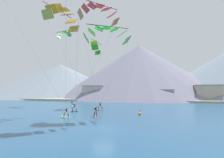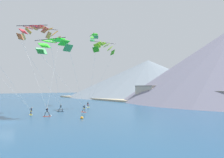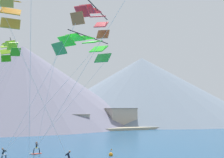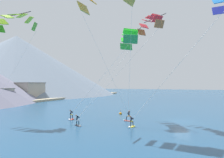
# 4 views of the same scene
# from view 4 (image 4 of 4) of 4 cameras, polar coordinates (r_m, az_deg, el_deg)

# --- Properties ---
(ground_plane) EXTENTS (400.00, 400.00, 0.00)m
(ground_plane) POSITION_cam_4_polar(r_m,az_deg,el_deg) (38.49, 17.79, -10.35)
(ground_plane) COLOR navy
(kitesurfer_near_trail) EXTENTS (1.78, 0.63, 1.65)m
(kitesurfer_near_trail) POSITION_cam_4_polar(r_m,az_deg,el_deg) (31.48, 4.97, -11.64)
(kitesurfer_near_trail) COLOR yellow
(kitesurfer_near_trail) RESTS_ON ground
(kitesurfer_mid_center) EXTENTS (0.63, 1.77, 1.81)m
(kitesurfer_mid_center) POSITION_cam_4_polar(r_m,az_deg,el_deg) (36.39, 4.10, -10.04)
(kitesurfer_mid_center) COLOR #E54C33
(kitesurfer_mid_center) RESTS_ON ground
(kitesurfer_far_left) EXTENTS (1.78, 0.67, 1.77)m
(kitesurfer_far_left) POSITION_cam_4_polar(r_m,az_deg,el_deg) (38.20, -10.72, -9.64)
(kitesurfer_far_left) COLOR #E54C33
(kitesurfer_far_left) RESTS_ON ground
(kitesurfer_far_right) EXTENTS (1.34, 1.65, 1.72)m
(kitesurfer_far_right) POSITION_cam_4_polar(r_m,az_deg,el_deg) (32.53, -8.84, -11.19)
(kitesurfer_far_right) COLOR black
(kitesurfer_far_right) RESTS_ON ground
(parafoil_kite_near_lead) EXTENTS (7.87, 7.57, 16.83)m
(parafoil_kite_near_lead) POSITION_cam_4_polar(r_m,az_deg,el_deg) (41.43, -23.90, 13.74)
(parafoil_kite_near_lead) COLOR #2E9A19
(parafoil_kite_far_left) EXTENTS (8.19, 11.75, 13.96)m
(parafoil_kite_far_left) POSITION_cam_4_polar(r_m,az_deg,el_deg) (38.59, 4.41, 10.81)
(parafoil_kite_far_left) COLOR green
(parafoil_kite_far_right) EXTENTS (10.93, 11.59, 15.99)m
(parafoil_kite_far_right) POSITION_cam_4_polar(r_m,az_deg,el_deg) (37.92, 9.88, 14.23)
(parafoil_kite_far_right) COLOR #A76536
(race_marker_buoy) EXTENTS (0.56, 0.56, 1.02)m
(race_marker_buoy) POSITION_cam_4_polar(r_m,az_deg,el_deg) (44.17, 2.23, -9.01)
(race_marker_buoy) COLOR orange
(race_marker_buoy) RESTS_ON ground
(shore_building_quay_west) EXTENTS (9.56, 6.65, 6.60)m
(shore_building_quay_west) POSITION_cam_4_polar(r_m,az_deg,el_deg) (87.34, -20.56, -3.00)
(shore_building_quay_west) COLOR #A89E8E
(shore_building_quay_west) RESTS_ON ground
(mountain_peak_west_ridge) EXTENTS (114.37, 114.37, 34.26)m
(mountain_peak_west_ridge) POSITION_cam_4_polar(r_m,az_deg,el_deg) (139.66, -23.76, 3.40)
(mountain_peak_west_ridge) COLOR slate
(mountain_peak_west_ridge) RESTS_ON ground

